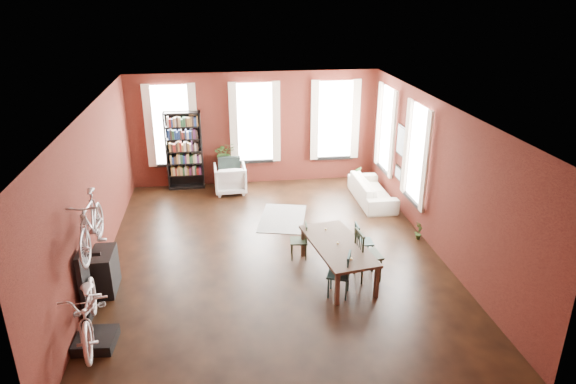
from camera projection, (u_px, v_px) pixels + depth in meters
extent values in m
plane|color=black|center=(273.00, 255.00, 11.00)|extent=(9.00, 9.00, 0.00)
cube|color=silver|center=(272.00, 108.00, 9.80)|extent=(7.00, 9.00, 0.04)
cube|color=#441511|center=(255.00, 129.00, 14.54)|extent=(7.00, 0.04, 3.20)
cube|color=#441511|center=(313.00, 317.00, 6.27)|extent=(7.00, 0.04, 3.20)
cube|color=#441511|center=(93.00, 195.00, 9.95)|extent=(0.04, 9.00, 3.20)
cube|color=#441511|center=(437.00, 177.00, 10.85)|extent=(0.04, 9.00, 3.20)
cube|color=white|center=(172.00, 125.00, 14.14)|extent=(1.00, 0.04, 2.20)
cube|color=beige|center=(171.00, 126.00, 14.07)|extent=(1.40, 0.06, 2.30)
cube|color=white|center=(255.00, 122.00, 14.43)|extent=(1.00, 0.04, 2.20)
cube|color=beige|center=(255.00, 123.00, 14.37)|extent=(1.40, 0.06, 2.30)
cube|color=white|center=(335.00, 119.00, 14.73)|extent=(1.00, 0.04, 2.20)
cube|color=beige|center=(335.00, 120.00, 14.66)|extent=(1.40, 0.06, 2.30)
cube|color=white|center=(419.00, 154.00, 11.69)|extent=(0.04, 1.00, 2.20)
cube|color=beige|center=(416.00, 154.00, 11.68)|extent=(0.06, 1.40, 2.30)
cube|color=white|center=(388.00, 129.00, 13.71)|extent=(0.04, 1.00, 2.20)
cube|color=beige|center=(385.00, 129.00, 13.70)|extent=(0.06, 1.40, 2.30)
cube|color=black|center=(402.00, 141.00, 12.70)|extent=(0.04, 0.55, 0.75)
cube|color=black|center=(399.00, 173.00, 13.02)|extent=(0.04, 0.45, 0.35)
cube|color=#4F3D2F|center=(337.00, 260.00, 10.12)|extent=(1.25, 2.16, 0.69)
cube|color=#1C3E3D|center=(339.00, 274.00, 9.44)|extent=(0.52, 0.52, 0.87)
cube|color=#1D2E1B|center=(299.00, 241.00, 10.78)|extent=(0.39, 0.39, 0.78)
cube|color=black|center=(368.00, 255.00, 9.97)|extent=(0.52, 0.52, 1.02)
cube|color=#193734|center=(364.00, 242.00, 10.72)|extent=(0.37, 0.37, 0.79)
cube|color=black|center=(184.00, 151.00, 14.28)|extent=(1.00, 0.32, 2.20)
imported|color=white|center=(230.00, 177.00, 14.20)|extent=(0.88, 0.82, 0.88)
imported|color=beige|center=(372.00, 187.00, 13.62)|extent=(0.61, 2.08, 0.81)
cube|color=black|center=(283.00, 218.00, 12.73)|extent=(1.44, 1.91, 0.01)
cube|color=black|center=(96.00, 340.00, 8.21)|extent=(0.67, 0.67, 0.18)
cube|color=black|center=(85.00, 286.00, 8.67)|extent=(0.16, 0.60, 1.30)
cube|color=black|center=(105.00, 271.00, 9.60)|extent=(0.40, 0.80, 0.80)
cube|color=black|center=(225.00, 175.00, 14.71)|extent=(0.38, 0.38, 0.64)
imported|color=#2D6127|center=(355.00, 183.00, 14.59)|extent=(0.42, 0.69, 0.29)
imported|color=#305522|center=(418.00, 236.00, 11.66)|extent=(0.47, 0.45, 0.15)
imported|color=silver|center=(85.00, 283.00, 7.83)|extent=(0.83, 1.12, 1.95)
imported|color=#A5A8AD|center=(88.00, 205.00, 8.14)|extent=(0.47, 1.00, 1.66)
imported|color=#366026|center=(224.00, 156.00, 14.51)|extent=(0.73, 0.78, 0.51)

